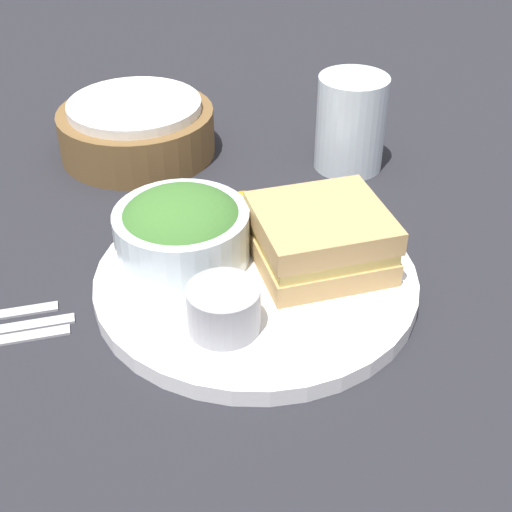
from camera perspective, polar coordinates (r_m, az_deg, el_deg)
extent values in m
plane|color=#232328|center=(0.68, 0.00, -2.53)|extent=(4.00, 4.00, 0.00)
cylinder|color=white|center=(0.68, 0.00, -1.96)|extent=(0.30, 0.30, 0.02)
cube|color=tan|center=(0.68, 5.19, 0.09)|extent=(0.12, 0.11, 0.02)
cube|color=#E5C666|center=(0.67, 5.27, 1.30)|extent=(0.12, 0.11, 0.01)
cube|color=tan|center=(0.66, 5.35, 2.55)|extent=(0.12, 0.11, 0.02)
cylinder|color=silver|center=(0.68, -5.92, 1.68)|extent=(0.13, 0.13, 0.05)
ellipsoid|color=#3D702D|center=(0.68, -5.99, 2.63)|extent=(0.12, 0.12, 0.06)
cylinder|color=#99999E|center=(0.60, -2.61, -4.23)|extent=(0.06, 0.06, 0.04)
sphere|color=orange|center=(0.72, -0.97, 3.57)|extent=(0.04, 0.04, 0.04)
cylinder|color=silver|center=(0.87, 7.58, 10.50)|extent=(0.08, 0.08, 0.11)
cylinder|color=brown|center=(0.92, -9.49, 9.75)|extent=(0.19, 0.19, 0.06)
cylinder|color=white|center=(0.90, -9.71, 11.73)|extent=(0.16, 0.16, 0.01)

